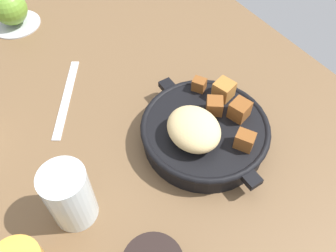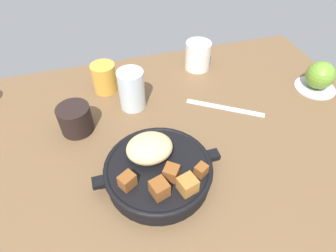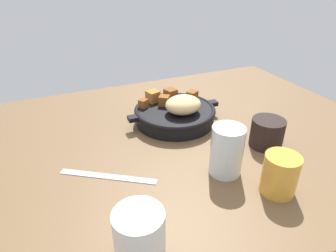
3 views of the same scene
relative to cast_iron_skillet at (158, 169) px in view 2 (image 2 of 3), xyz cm
name	(u,v)px [view 2 (image 2 of 3)]	position (x,y,z in cm)	size (l,w,h in cm)	color
ground_plane	(166,151)	(3.93, 7.42, -4.31)	(114.06, 82.08, 2.40)	brown
cast_iron_skillet	(158,169)	(0.00, 0.00, 0.00)	(26.75, 22.46, 8.90)	black
saucer_plate	(315,87)	(52.05, 17.20, -2.81)	(11.46, 11.46, 0.60)	#B7BABF
red_apple	(320,75)	(52.05, 17.20, 1.40)	(7.82, 7.82, 7.82)	olive
butter_knife	(225,108)	(23.12, 16.51, -2.93)	(20.93, 1.60, 0.36)	silver
ceramic_mug_white	(198,56)	(22.86, 37.11, 1.18)	(7.68, 7.68, 8.59)	silver
water_glass_tall	(132,90)	(-0.28, 24.67, 2.30)	(6.82, 6.82, 10.82)	silver
coffee_mug_dark	(75,119)	(-15.28, 19.66, 0.37)	(7.91, 7.91, 6.98)	black
juice_glass_amber	(104,78)	(-6.32, 33.91, 0.97)	(6.75, 6.75, 8.18)	gold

